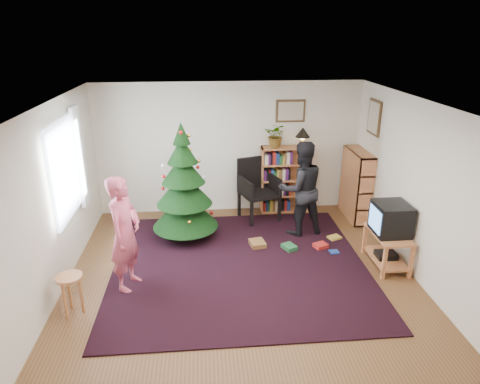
{
  "coord_description": "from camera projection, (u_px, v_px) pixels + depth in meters",
  "views": [
    {
      "loc": [
        -0.5,
        -5.37,
        3.39
      ],
      "look_at": [
        0.03,
        0.57,
        1.1
      ],
      "focal_mm": 32.0,
      "sensor_mm": 36.0,
      "label": 1
    }
  ],
  "objects": [
    {
      "name": "curtain",
      "position": [
        80.0,
        157.0,
        6.72
      ],
      "size": [
        0.06,
        0.35,
        1.6
      ],
      "primitive_type": "cube",
      "color": "white",
      "rests_on": "wall_left"
    },
    {
      "name": "ceiling",
      "position": [
        242.0,
        104.0,
        5.36
      ],
      "size": [
        5.0,
        5.0,
        0.0
      ],
      "primitive_type": "plane",
      "rotation": [
        3.14,
        0.0,
        0.0
      ],
      "color": "white",
      "rests_on": "wall_back"
    },
    {
      "name": "wall_left",
      "position": [
        52.0,
        203.0,
        5.6
      ],
      "size": [
        0.02,
        5.0,
        2.5
      ],
      "primitive_type": "cube",
      "color": "silver",
      "rests_on": "floor"
    },
    {
      "name": "picture_right",
      "position": [
        374.0,
        117.0,
        7.39
      ],
      "size": [
        0.03,
        0.5,
        0.6
      ],
      "color": "#4C3319",
      "rests_on": "wall_right"
    },
    {
      "name": "christmas_tree",
      "position": [
        184.0,
        192.0,
        7.12
      ],
      "size": [
        1.11,
        1.11,
        2.02
      ],
      "rotation": [
        0.0,
        0.0,
        0.34
      ],
      "color": "#3F2816",
      "rests_on": "rug"
    },
    {
      "name": "wall_back",
      "position": [
        229.0,
        148.0,
        8.13
      ],
      "size": [
        5.0,
        0.02,
        2.5
      ],
      "primitive_type": "cube",
      "color": "silver",
      "rests_on": "floor"
    },
    {
      "name": "stool",
      "position": [
        70.0,
        284.0,
        5.3
      ],
      "size": [
        0.32,
        0.32,
        0.54
      ],
      "color": "#C37345",
      "rests_on": "floor"
    },
    {
      "name": "person_standing",
      "position": [
        125.0,
        234.0,
        5.73
      ],
      "size": [
        0.56,
        0.69,
        1.63
      ],
      "primitive_type": "imported",
      "rotation": [
        0.0,
        0.0,
        1.25
      ],
      "color": "#CD526C",
      "rests_on": "rug"
    },
    {
      "name": "person_by_chair",
      "position": [
        301.0,
        189.0,
        7.29
      ],
      "size": [
        0.92,
        0.77,
        1.66
      ],
      "primitive_type": "imported",
      "rotation": [
        0.0,
        0.0,
        3.34
      ],
      "color": "black",
      "rests_on": "rug"
    },
    {
      "name": "rug",
      "position": [
        239.0,
        265.0,
        6.53
      ],
      "size": [
        3.8,
        3.6,
        0.02
      ],
      "primitive_type": "cube",
      "color": "black",
      "rests_on": "floor"
    },
    {
      "name": "bookshelf_right",
      "position": [
        356.0,
        184.0,
        7.99
      ],
      "size": [
        0.3,
        0.95,
        1.3
      ],
      "rotation": [
        0.0,
        0.0,
        1.57
      ],
      "color": "#C37345",
      "rests_on": "floor"
    },
    {
      "name": "window_pane",
      "position": [
        65.0,
        171.0,
        6.07
      ],
      "size": [
        0.04,
        1.2,
        1.4
      ],
      "primitive_type": "cube",
      "color": "silver",
      "rests_on": "wall_left"
    },
    {
      "name": "wall_right",
      "position": [
        418.0,
        191.0,
        6.02
      ],
      "size": [
        0.02,
        5.0,
        2.5
      ],
      "primitive_type": "cube",
      "color": "silver",
      "rests_on": "floor"
    },
    {
      "name": "potted_plant",
      "position": [
        276.0,
        135.0,
        7.96
      ],
      "size": [
        0.52,
        0.49,
        0.45
      ],
      "primitive_type": "imported",
      "rotation": [
        0.0,
        0.0,
        -0.43
      ],
      "color": "gray",
      "rests_on": "bookshelf_back"
    },
    {
      "name": "wall_front",
      "position": [
        270.0,
        309.0,
        3.48
      ],
      "size": [
        5.0,
        0.02,
        2.5
      ],
      "primitive_type": "cube",
      "color": "silver",
      "rests_on": "floor"
    },
    {
      "name": "table_lamp",
      "position": [
        303.0,
        134.0,
        7.99
      ],
      "size": [
        0.27,
        0.27,
        0.37
      ],
      "color": "#A57F33",
      "rests_on": "bookshelf_back"
    },
    {
      "name": "floor",
      "position": [
        241.0,
        276.0,
        6.26
      ],
      "size": [
        5.0,
        5.0,
        0.0
      ],
      "primitive_type": "plane",
      "color": "brown",
      "rests_on": "ground"
    },
    {
      "name": "picture_back",
      "position": [
        291.0,
        111.0,
        7.95
      ],
      "size": [
        0.55,
        0.03,
        0.42
      ],
      "color": "#4C3319",
      "rests_on": "wall_back"
    },
    {
      "name": "crt_tv",
      "position": [
        391.0,
        219.0,
        6.27
      ],
      "size": [
        0.49,
        0.53,
        0.46
      ],
      "color": "black",
      "rests_on": "tv_stand"
    },
    {
      "name": "tv_stand",
      "position": [
        387.0,
        246.0,
        6.43
      ],
      "size": [
        0.46,
        0.83,
        0.55
      ],
      "color": "#C37345",
      "rests_on": "floor"
    },
    {
      "name": "floor_clutter",
      "position": [
        307.0,
        245.0,
        7.06
      ],
      "size": [
        1.55,
        0.69,
        0.08
      ],
      "color": "#A51E19",
      "rests_on": "rug"
    },
    {
      "name": "bookshelf_back",
      "position": [
        285.0,
        179.0,
        8.28
      ],
      "size": [
        0.95,
        0.3,
        1.3
      ],
      "color": "#C37345",
      "rests_on": "floor"
    },
    {
      "name": "armchair",
      "position": [
        258.0,
        185.0,
        8.04
      ],
      "size": [
        0.79,
        0.81,
        1.14
      ],
      "rotation": [
        0.0,
        0.0,
        0.32
      ],
      "color": "black",
      "rests_on": "rug"
    }
  ]
}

